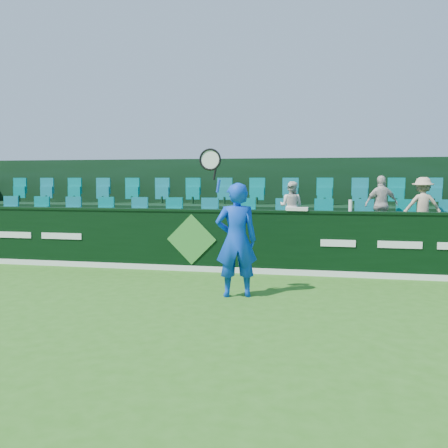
% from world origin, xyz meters
% --- Properties ---
extents(ground, '(60.00, 60.00, 0.00)m').
position_xyz_m(ground, '(0.00, 0.00, 0.00)').
color(ground, '#2D6C19').
rests_on(ground, ground).
extents(sponsor_hoarding, '(16.00, 0.25, 1.35)m').
position_xyz_m(sponsor_hoarding, '(0.00, 4.00, 0.67)').
color(sponsor_hoarding, black).
rests_on(sponsor_hoarding, ground).
extents(stand_tier_front, '(16.00, 2.00, 0.80)m').
position_xyz_m(stand_tier_front, '(0.00, 5.10, 0.40)').
color(stand_tier_front, black).
rests_on(stand_tier_front, ground).
extents(stand_tier_back, '(16.00, 1.80, 1.30)m').
position_xyz_m(stand_tier_back, '(0.00, 7.00, 0.65)').
color(stand_tier_back, black).
rests_on(stand_tier_back, ground).
extents(stand_rear, '(16.00, 4.10, 2.60)m').
position_xyz_m(stand_rear, '(0.00, 7.44, 1.22)').
color(stand_rear, black).
rests_on(stand_rear, ground).
extents(seat_row_front, '(13.50, 0.50, 0.60)m').
position_xyz_m(seat_row_front, '(0.00, 5.50, 1.10)').
color(seat_row_front, '#037D7C').
rests_on(seat_row_front, stand_tier_front).
extents(seat_row_back, '(13.50, 0.50, 0.60)m').
position_xyz_m(seat_row_back, '(0.00, 7.30, 1.60)').
color(seat_row_back, '#037D7C').
rests_on(seat_row_back, stand_tier_back).
extents(tennis_player, '(1.05, 0.64, 2.55)m').
position_xyz_m(tennis_player, '(1.37, 1.80, 0.98)').
color(tennis_player, blue).
rests_on(tennis_player, ground).
extents(spectator_left, '(0.65, 0.57, 1.15)m').
position_xyz_m(spectator_left, '(2.05, 5.12, 1.37)').
color(spectator_left, white).
rests_on(spectator_left, stand_tier_front).
extents(spectator_middle, '(0.81, 0.53, 1.28)m').
position_xyz_m(spectator_middle, '(4.05, 5.12, 1.44)').
color(spectator_middle, beige).
rests_on(spectator_middle, stand_tier_front).
extents(spectator_right, '(0.83, 0.50, 1.25)m').
position_xyz_m(spectator_right, '(4.91, 5.12, 1.42)').
color(spectator_right, '#C9B58D').
rests_on(spectator_right, stand_tier_front).
extents(towel, '(0.44, 0.29, 0.07)m').
position_xyz_m(towel, '(2.26, 4.00, 1.38)').
color(towel, silver).
rests_on(towel, sponsor_hoarding).
extents(drinks_bottle, '(0.08, 0.08, 0.24)m').
position_xyz_m(drinks_bottle, '(3.33, 4.00, 1.47)').
color(drinks_bottle, white).
rests_on(drinks_bottle, sponsor_hoarding).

